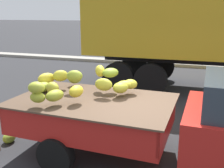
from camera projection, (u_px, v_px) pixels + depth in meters
The scene contains 4 objects.
ground at pixel (150, 160), 4.86m from camera, with size 220.00×220.00×0.00m, color #28282B.
curb_strip at pixel (185, 65), 13.70m from camera, with size 80.00×0.80×0.16m, color gray.
pickup_truck at pixel (207, 124), 4.25m from camera, with size 5.18×2.00×1.70m.
fallen_banana_bunch_near_tailgate at pixel (9, 137), 5.52m from camera, with size 0.31×0.23×0.22m, color olive.
Camera 1 is at (0.73, -4.34, 2.59)m, focal length 42.39 mm.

